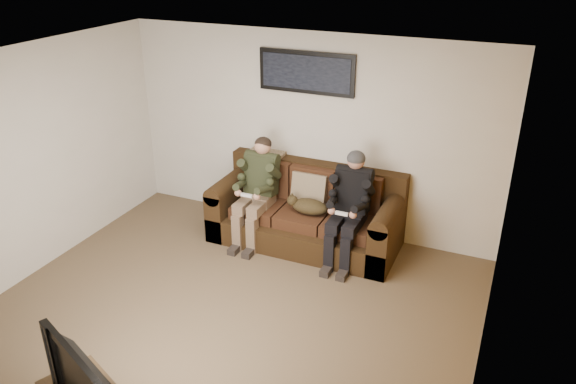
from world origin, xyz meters
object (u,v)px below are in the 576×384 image
at_px(sofa, 308,214).
at_px(cat, 308,206).
at_px(framed_poster, 306,72).
at_px(person_right, 350,201).
at_px(person_left, 258,184).

xyz_separation_m(sofa, cat, (0.07, -0.18, 0.21)).
bearing_deg(framed_poster, person_right, -35.52).
xyz_separation_m(sofa, framed_poster, (-0.20, 0.38, 1.73)).
bearing_deg(framed_poster, cat, -63.94).
xyz_separation_m(person_left, person_right, (1.23, 0.00, 0.00)).
height_order(sofa, cat, sofa).
bearing_deg(person_right, sofa, 162.00).
bearing_deg(sofa, cat, -67.64).
height_order(cat, framed_poster, framed_poster).
distance_m(cat, framed_poster, 1.65).
relative_size(sofa, person_left, 1.78).
xyz_separation_m(cat, framed_poster, (-0.27, 0.56, 1.52)).
relative_size(person_left, person_right, 0.99).
xyz_separation_m(sofa, person_left, (-0.61, -0.20, 0.39)).
height_order(sofa, person_right, person_right).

